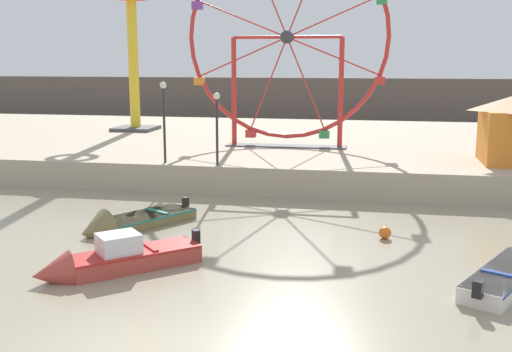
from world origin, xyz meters
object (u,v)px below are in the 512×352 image
(promenade_lamp_near, at_px, (217,117))
(mooring_buoy_orange, at_px, (385,233))
(ferris_wheel_red_frame, at_px, (287,41))
(motorboat_faded_red, at_px, (111,260))
(drop_tower_yellow_tower, at_px, (132,21))
(motorboat_olive_wood, at_px, (125,224))
(promenade_lamp_far, at_px, (164,110))

(promenade_lamp_near, xyz_separation_m, mooring_buoy_orange, (7.72, -6.13, -3.41))
(ferris_wheel_red_frame, bearing_deg, motorboat_faded_red, -98.49)
(motorboat_faded_red, height_order, ferris_wheel_red_frame, ferris_wheel_red_frame)
(drop_tower_yellow_tower, height_order, mooring_buoy_orange, drop_tower_yellow_tower)
(motorboat_olive_wood, distance_m, motorboat_faded_red, 4.70)
(drop_tower_yellow_tower, bearing_deg, motorboat_olive_wood, -69.19)
(motorboat_faded_red, xyz_separation_m, mooring_buoy_orange, (8.10, 5.09, -0.15))
(promenade_lamp_near, height_order, promenade_lamp_far, promenade_lamp_far)
(ferris_wheel_red_frame, relative_size, promenade_lamp_far, 3.04)
(drop_tower_yellow_tower, bearing_deg, ferris_wheel_red_frame, -28.26)
(ferris_wheel_red_frame, bearing_deg, mooring_buoy_orange, -67.19)
(motorboat_faded_red, bearing_deg, mooring_buoy_orange, 169.59)
(drop_tower_yellow_tower, distance_m, mooring_buoy_orange, 27.06)
(promenade_lamp_far, bearing_deg, ferris_wheel_red_frame, 53.10)
(motorboat_olive_wood, xyz_separation_m, mooring_buoy_orange, (9.55, 0.62, 0.00))
(ferris_wheel_red_frame, distance_m, drop_tower_yellow_tower, 13.31)
(motorboat_faded_red, height_order, promenade_lamp_near, promenade_lamp_near)
(promenade_lamp_far, relative_size, mooring_buoy_orange, 8.80)
(motorboat_faded_red, bearing_deg, drop_tower_yellow_tower, -112.26)
(motorboat_faded_red, bearing_deg, ferris_wheel_red_frame, -141.03)
(motorboat_olive_wood, distance_m, promenade_lamp_far, 7.88)
(motorboat_faded_red, height_order, promenade_lamp_far, promenade_lamp_far)
(motorboat_faded_red, height_order, mooring_buoy_orange, motorboat_faded_red)
(promenade_lamp_far, xyz_separation_m, mooring_buoy_orange, (10.36, -6.30, -3.68))
(ferris_wheel_red_frame, bearing_deg, motorboat_olive_wood, -107.00)
(drop_tower_yellow_tower, bearing_deg, promenade_lamp_near, -54.32)
(promenade_lamp_near, xyz_separation_m, promenade_lamp_far, (-2.65, 0.17, 0.27))
(ferris_wheel_red_frame, xyz_separation_m, drop_tower_yellow_tower, (-11.64, 6.26, 1.60))
(promenade_lamp_far, distance_m, mooring_buoy_orange, 12.67)
(motorboat_olive_wood, distance_m, drop_tower_yellow_tower, 22.85)
(motorboat_faded_red, bearing_deg, promenade_lamp_near, -134.51)
(promenade_lamp_far, bearing_deg, mooring_buoy_orange, -31.31)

